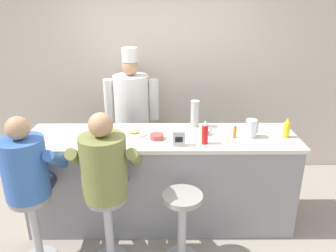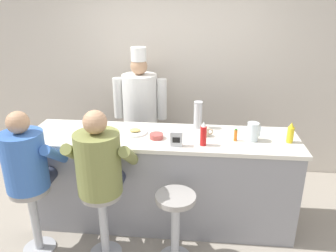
% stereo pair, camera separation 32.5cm
% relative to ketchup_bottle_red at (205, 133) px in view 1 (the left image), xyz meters
% --- Properties ---
extents(ground_plane, '(20.00, 20.00, 0.00)m').
position_rel_ketchup_bottle_red_xyz_m(ground_plane, '(-0.42, -0.17, -1.12)').
color(ground_plane, '#9E9384').
extents(wall_back, '(10.00, 0.06, 2.70)m').
position_rel_ketchup_bottle_red_xyz_m(wall_back, '(-0.42, 1.50, 0.23)').
color(wall_back, beige).
rests_on(wall_back, ground_plane).
extents(diner_counter, '(2.77, 0.72, 1.01)m').
position_rel_ketchup_bottle_red_xyz_m(diner_counter, '(-0.42, 0.20, -0.62)').
color(diner_counter, gray).
rests_on(diner_counter, ground_plane).
extents(ketchup_bottle_red, '(0.06, 0.06, 0.24)m').
position_rel_ketchup_bottle_red_xyz_m(ketchup_bottle_red, '(0.00, 0.00, 0.00)').
color(ketchup_bottle_red, red).
rests_on(ketchup_bottle_red, diner_counter).
extents(mustard_bottle_yellow, '(0.06, 0.06, 0.21)m').
position_rel_ketchup_bottle_red_xyz_m(mustard_bottle_yellow, '(0.83, 0.15, -0.02)').
color(mustard_bottle_yellow, yellow).
rests_on(mustard_bottle_yellow, diner_counter).
extents(hot_sauce_bottle_orange, '(0.03, 0.03, 0.12)m').
position_rel_ketchup_bottle_red_xyz_m(hot_sauce_bottle_orange, '(0.32, 0.13, -0.05)').
color(hot_sauce_bottle_orange, orange).
rests_on(hot_sauce_bottle_orange, diner_counter).
extents(water_pitcher_clear, '(0.13, 0.11, 0.18)m').
position_rel_ketchup_bottle_red_xyz_m(water_pitcher_clear, '(0.48, 0.16, -0.02)').
color(water_pitcher_clear, silver).
rests_on(water_pitcher_clear, diner_counter).
extents(breakfast_plate, '(0.26, 0.26, 0.05)m').
position_rel_ketchup_bottle_red_xyz_m(breakfast_plate, '(-0.70, 0.23, -0.10)').
color(breakfast_plate, white).
rests_on(breakfast_plate, diner_counter).
extents(cereal_bowl, '(0.14, 0.14, 0.05)m').
position_rel_ketchup_bottle_red_xyz_m(cereal_bowl, '(-0.46, 0.12, -0.09)').
color(cereal_bowl, '#B24C47').
rests_on(cereal_bowl, diner_counter).
extents(coffee_mug_tan, '(0.13, 0.09, 0.09)m').
position_rel_ketchup_bottle_red_xyz_m(coffee_mug_tan, '(0.02, 0.23, -0.07)').
color(coffee_mug_tan, beige).
rests_on(coffee_mug_tan, diner_counter).
extents(cup_stack_steel, '(0.09, 0.09, 0.29)m').
position_rel_ketchup_bottle_red_xyz_m(cup_stack_steel, '(-0.06, 0.46, 0.04)').
color(cup_stack_steel, '#B7BABF').
rests_on(cup_stack_steel, diner_counter).
extents(napkin_dispenser_chrome, '(0.11, 0.07, 0.15)m').
position_rel_ketchup_bottle_red_xyz_m(napkin_dispenser_chrome, '(-0.25, -0.04, -0.04)').
color(napkin_dispenser_chrome, silver).
rests_on(napkin_dispenser_chrome, diner_counter).
extents(diner_seated_blue, '(0.58, 0.57, 1.43)m').
position_rel_ketchup_bottle_red_xyz_m(diner_seated_blue, '(-1.57, -0.38, -0.21)').
color(diner_seated_blue, '#B2B5BA').
rests_on(diner_seated_blue, ground_plane).
extents(diner_seated_olive, '(0.60, 0.59, 1.46)m').
position_rel_ketchup_bottle_red_xyz_m(diner_seated_olive, '(-0.90, -0.38, -0.20)').
color(diner_seated_olive, '#B2B5BA').
rests_on(diner_seated_olive, ground_plane).
extents(empty_stool_round, '(0.36, 0.36, 0.70)m').
position_rel_ketchup_bottle_red_xyz_m(empty_stool_round, '(-0.23, -0.41, -0.65)').
color(empty_stool_round, '#B2B5BA').
rests_on(empty_stool_round, ground_plane).
extents(cook_in_whites_near, '(0.69, 0.44, 1.77)m').
position_rel_ketchup_bottle_red_xyz_m(cook_in_whites_near, '(-0.81, 1.12, -0.15)').
color(cook_in_whites_near, '#232328').
rests_on(cook_in_whites_near, ground_plane).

